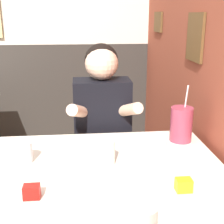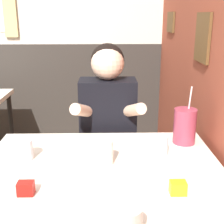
# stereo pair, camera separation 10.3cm
# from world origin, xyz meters

# --- Properties ---
(brick_wall_right) EXTENTS (0.08, 4.22, 2.70)m
(brick_wall_right) POSITION_xyz_m (1.49, 1.11, 1.35)
(brick_wall_right) COLOR brown
(brick_wall_right) RESTS_ON ground_plane
(back_wall) EXTENTS (5.93, 0.09, 2.70)m
(back_wall) POSITION_xyz_m (-0.01, 2.25, 1.36)
(back_wall) COLOR beige
(back_wall) RESTS_ON ground_plane
(main_table) EXTENTS (1.07, 0.94, 0.73)m
(main_table) POSITION_xyz_m (0.89, 0.35, 0.67)
(main_table) COLOR beige
(main_table) RESTS_ON ground_plane
(person_seated) EXTENTS (0.42, 0.40, 1.21)m
(person_seated) POSITION_xyz_m (0.93, 0.99, 0.63)
(person_seated) COLOR black
(person_seated) RESTS_ON ground_plane
(cocktail_pitcher) EXTENTS (0.11, 0.11, 0.30)m
(cocktail_pitcher) POSITION_xyz_m (1.32, 0.67, 0.82)
(cocktail_pitcher) COLOR #99384C
(cocktail_pitcher) RESTS_ON main_table
(glass_near_pitcher) EXTENTS (0.08, 0.08, 0.09)m
(glass_near_pitcher) POSITION_xyz_m (1.17, 0.54, 0.78)
(glass_near_pitcher) COLOR silver
(glass_near_pitcher) RESTS_ON main_table
(glass_center) EXTENTS (0.07, 0.07, 0.11)m
(glass_center) POSITION_xyz_m (0.91, 0.45, 0.78)
(glass_center) COLOR silver
(glass_center) RESTS_ON main_table
(glass_far_side) EXTENTS (0.08, 0.08, 0.11)m
(glass_far_side) POSITION_xyz_m (0.98, -0.06, 0.78)
(glass_far_side) COLOR silver
(glass_far_side) RESTS_ON main_table
(glass_by_brick) EXTENTS (0.08, 0.08, 0.09)m
(glass_by_brick) POSITION_xyz_m (0.54, 0.50, 0.78)
(glass_by_brick) COLOR silver
(glass_by_brick) RESTS_ON main_table
(condiment_ketchup) EXTENTS (0.06, 0.04, 0.05)m
(condiment_ketchup) POSITION_xyz_m (0.62, 0.20, 0.75)
(condiment_ketchup) COLOR #B7140F
(condiment_ketchup) RESTS_ON main_table
(condiment_mustard) EXTENTS (0.06, 0.04, 0.05)m
(condiment_mustard) POSITION_xyz_m (1.18, 0.19, 0.75)
(condiment_mustard) COLOR yellow
(condiment_mustard) RESTS_ON main_table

